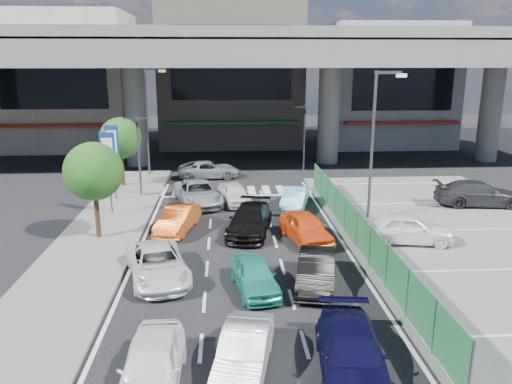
{
  "coord_description": "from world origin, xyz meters",
  "views": [
    {
      "loc": [
        -0.78,
        -19.56,
        8.5
      ],
      "look_at": [
        0.75,
        4.31,
        2.17
      ],
      "focal_mm": 35.0,
      "sensor_mm": 36.0,
      "label": 1
    }
  ],
  "objects": [
    {
      "name": "street_lamp_left",
      "position": [
        -6.33,
        18.0,
        4.77
      ],
      "size": [
        1.65,
        0.22,
        8.0
      ],
      "color": "#595B60",
      "rests_on": "ground"
    },
    {
      "name": "parked_sedan_white",
      "position": [
        7.88,
        2.38,
        0.78
      ],
      "size": [
        4.46,
        2.41,
        1.44
      ],
      "primitive_type": "imported",
      "rotation": [
        0.0,
        0.0,
        1.4
      ],
      "color": "white",
      "rests_on": "parking_lot"
    },
    {
      "name": "traffic_light_left",
      "position": [
        -6.2,
        12.0,
        3.94
      ],
      "size": [
        1.6,
        1.24,
        5.2
      ],
      "color": "#595B60",
      "rests_on": "ground"
    },
    {
      "name": "taxi_teal_mid",
      "position": [
        0.29,
        -2.13,
        0.61
      ],
      "size": [
        2.02,
        3.78,
        1.22
      ],
      "primitive_type": "imported",
      "rotation": [
        0.0,
        0.0,
        0.17
      ],
      "color": "teal",
      "rests_on": "ground"
    },
    {
      "name": "ground",
      "position": [
        0.0,
        0.0,
        0.0
      ],
      "size": [
        120.0,
        120.0,
        0.0
      ],
      "primitive_type": "plane",
      "color": "black",
      "rests_on": "ground"
    },
    {
      "name": "van_white_back_left",
      "position": [
        -2.8,
        -7.84,
        0.68
      ],
      "size": [
        1.65,
        4.01,
        1.36
      ],
      "primitive_type": "imported",
      "rotation": [
        0.0,
        0.0,
        -0.01
      ],
      "color": "white",
      "rests_on": "ground"
    },
    {
      "name": "taxi_orange_right",
      "position": [
        3.08,
        3.01,
        0.69
      ],
      "size": [
        2.5,
        4.31,
        1.38
      ],
      "primitive_type": "imported",
      "rotation": [
        0.0,
        0.0,
        0.23
      ],
      "color": "#EF4E17",
      "rests_on": "ground"
    },
    {
      "name": "sedan_black_mid",
      "position": [
        0.44,
        4.35,
        0.69
      ],
      "size": [
        2.83,
        5.04,
        1.38
      ],
      "primitive_type": "imported",
      "rotation": [
        0.0,
        0.0,
        -0.2
      ],
      "color": "black",
      "rests_on": "ground"
    },
    {
      "name": "sidewalk_left",
      "position": [
        -7.0,
        4.0,
        0.06
      ],
      "size": [
        4.0,
        30.0,
        0.12
      ],
      "primitive_type": "cube",
      "color": "#5B5B58",
      "rests_on": "ground"
    },
    {
      "name": "hatch_white_back_mid",
      "position": [
        -0.32,
        -7.24,
        0.62
      ],
      "size": [
        2.04,
        3.92,
        1.23
      ],
      "primitive_type": "imported",
      "rotation": [
        0.0,
        0.0,
        -0.21
      ],
      "color": "silver",
      "rests_on": "ground"
    },
    {
      "name": "expressway",
      "position": [
        0.0,
        22.0,
        8.76
      ],
      "size": [
        64.0,
        14.0,
        10.75
      ],
      "color": "#63635E",
      "rests_on": "ground"
    },
    {
      "name": "traffic_light_right",
      "position": [
        5.5,
        19.0,
        3.94
      ],
      "size": [
        1.6,
        1.24,
        5.2
      ],
      "color": "#595B60",
      "rests_on": "ground"
    },
    {
      "name": "building_center",
      "position": [
        0.0,
        32.97,
        7.49
      ],
      "size": [
        14.0,
        10.9,
        15.0
      ],
      "color": "gray",
      "rests_on": "ground"
    },
    {
      "name": "sedan_white_front_mid",
      "position": [
        -0.22,
        9.79,
        0.63
      ],
      "size": [
        2.3,
        3.96,
        1.27
      ],
      "primitive_type": "imported",
      "rotation": [
        0.0,
        0.0,
        0.23
      ],
      "color": "silver",
      "rests_on": "ground"
    },
    {
      "name": "signboard_near",
      "position": [
        -7.2,
        7.99,
        3.06
      ],
      "size": [
        0.8,
        0.14,
        4.7
      ],
      "color": "#595B60",
      "rests_on": "ground"
    },
    {
      "name": "crossing_wagon_silver",
      "position": [
        -1.96,
        16.79,
        0.63
      ],
      "size": [
        4.72,
        2.46,
        1.27
      ],
      "primitive_type": "imported",
      "rotation": [
        0.0,
        0.0,
        1.65
      ],
      "color": "gray",
      "rests_on": "ground"
    },
    {
      "name": "minivan_navy_back",
      "position": [
        2.64,
        -7.58,
        0.66
      ],
      "size": [
        2.36,
        4.7,
        1.31
      ],
      "primitive_type": "imported",
      "rotation": [
        0.0,
        0.0,
        -0.12
      ],
      "color": "black",
      "rests_on": "ground"
    },
    {
      "name": "parking_lot",
      "position": [
        11.0,
        2.0,
        0.03
      ],
      "size": [
        12.0,
        28.0,
        0.06
      ],
      "primitive_type": "cube",
      "color": "#5B5B58",
      "rests_on": "ground"
    },
    {
      "name": "taxi_orange_left",
      "position": [
        -3.22,
        4.91,
        0.65
      ],
      "size": [
        2.26,
        4.13,
        1.29
      ],
      "primitive_type": "imported",
      "rotation": [
        0.0,
        0.0,
        -0.24
      ],
      "color": "orange",
      "rests_on": "ground"
    },
    {
      "name": "street_lamp_right",
      "position": [
        7.17,
        6.0,
        4.77
      ],
      "size": [
        1.65,
        0.22,
        8.0
      ],
      "color": "#595B60",
      "rests_on": "ground"
    },
    {
      "name": "parked_sedan_dgrey",
      "position": [
        14.37,
        8.31,
        0.8
      ],
      "size": [
        5.27,
        2.61,
        1.47
      ],
      "primitive_type": "imported",
      "rotation": [
        0.0,
        0.0,
        1.46
      ],
      "color": "#2D2C31",
      "rests_on": "parking_lot"
    },
    {
      "name": "building_west",
      "position": [
        -16.0,
        31.97,
        6.49
      ],
      "size": [
        12.0,
        10.9,
        13.0
      ],
      "color": "gray",
      "rests_on": "ground"
    },
    {
      "name": "traffic_cone",
      "position": [
        5.6,
        3.63,
        0.39
      ],
      "size": [
        0.44,
        0.44,
        0.66
      ],
      "primitive_type": "cone",
      "rotation": [
        0.0,
        0.0,
        0.39
      ],
      "color": "#F65E0D",
      "rests_on": "parking_lot"
    },
    {
      "name": "building_east",
      "position": [
        16.0,
        31.97,
        5.99
      ],
      "size": [
        12.0,
        10.9,
        12.0
      ],
      "color": "gray",
      "rests_on": "ground"
    },
    {
      "name": "wagon_silver_front_left",
      "position": [
        -2.42,
        9.86,
        0.69
      ],
      "size": [
        3.47,
        5.38,
        1.38
      ],
      "primitive_type": "imported",
      "rotation": [
        0.0,
        0.0,
        0.25
      ],
      "color": "#95989C",
      "rests_on": "ground"
    },
    {
      "name": "tree_near",
      "position": [
        -7.0,
        4.0,
        3.39
      ],
      "size": [
        2.8,
        2.8,
        4.8
      ],
      "color": "#382314",
      "rests_on": "ground"
    },
    {
      "name": "fence_run",
      "position": [
        5.3,
        1.0,
        0.9
      ],
      "size": [
        0.16,
        22.0,
        1.8
      ],
      "primitive_type": null,
      "color": "#216033",
      "rests_on": "ground"
    },
    {
      "name": "sedan_white_mid_left",
      "position": [
        -3.51,
        -0.89,
        0.65
      ],
      "size": [
        3.28,
        5.06,
        1.3
      ],
      "primitive_type": "imported",
      "rotation": [
        0.0,
        0.0,
        0.26
      ],
      "color": "white",
      "rests_on": "ground"
    },
    {
      "name": "hatch_black_mid_right",
      "position": [
        2.68,
        -1.93,
        0.65
      ],
      "size": [
        2.22,
        4.18,
        1.31
      ],
      "primitive_type": "imported",
      "rotation": [
        0.0,
        0.0,
        -0.22
      ],
      "color": "black",
      "rests_on": "ground"
    },
    {
      "name": "signboard_far",
      "position": [
        -7.6,
        10.99,
        3.06
      ],
      "size": [
        0.8,
        0.14,
        4.7
      ],
      "color": "#595B60",
      "rests_on": "ground"
    },
    {
      "name": "kei_truck_front_right",
      "position": [
        3.33,
        8.6,
        0.62
      ],
      "size": [
        2.24,
        4.0,
        1.25
      ],
      "primitive_type": "imported",
      "rotation": [
        0.0,
        0.0,
        -0.26
      ],
      "color": "#5DB6D6",
      "rests_on": "ground"
    },
    {
      "name": "tree_far",
      "position": [
        -7.8,
        14.5,
        3.39
      ],
      "size": [
        2.8,
        2.8,
        4.8
      ],
      "color": "#382314",
      "rests_on": "ground"
    }
  ]
}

